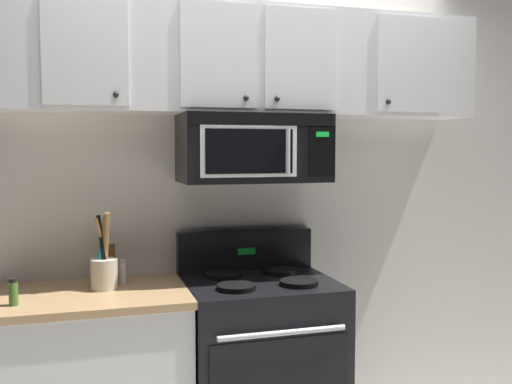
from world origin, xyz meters
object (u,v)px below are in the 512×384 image
object	(u,v)px
stove_range	(260,363)
salt_shaker	(123,271)
pepper_mill	(110,263)
spice_jar	(13,292)
utensil_crock_cream	(104,267)
over_range_microwave	(253,148)

from	to	relation	value
stove_range	salt_shaker	size ratio (longest dim) A/B	9.36
pepper_mill	spice_jar	distance (m)	0.54
utensil_crock_cream	pepper_mill	distance (m)	0.16
utensil_crock_cream	salt_shaker	size ratio (longest dim) A/B	3.13
stove_range	salt_shaker	world-z (taller)	stove_range
pepper_mill	utensil_crock_cream	bearing A→B (deg)	-102.05
stove_range	spice_jar	world-z (taller)	stove_range
over_range_microwave	utensil_crock_cream	distance (m)	0.96
over_range_microwave	salt_shaker	distance (m)	0.91
over_range_microwave	spice_jar	bearing A→B (deg)	-167.29
stove_range	spice_jar	size ratio (longest dim) A/B	9.54
stove_range	pepper_mill	size ratio (longest dim) A/B	5.89
stove_range	spice_jar	xyz separation A→B (m)	(-1.15, -0.14, 0.49)
pepper_mill	stove_range	bearing A→B (deg)	-15.37
utensil_crock_cream	pepper_mill	world-z (taller)	utensil_crock_cream
utensil_crock_cream	spice_jar	xyz separation A→B (m)	(-0.38, -0.19, -0.05)
pepper_mill	salt_shaker	bearing A→B (deg)	-42.79
salt_shaker	utensil_crock_cream	bearing A→B (deg)	-131.91
utensil_crock_cream	pepper_mill	size ratio (longest dim) A/B	1.97
salt_shaker	pepper_mill	size ratio (longest dim) A/B	0.63
stove_range	spice_jar	bearing A→B (deg)	-172.92
utensil_crock_cream	spice_jar	bearing A→B (deg)	-153.92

